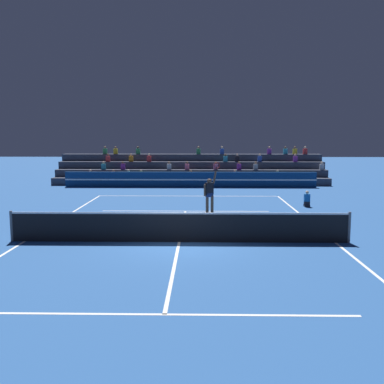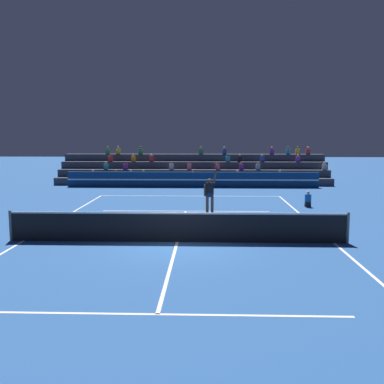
% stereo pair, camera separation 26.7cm
% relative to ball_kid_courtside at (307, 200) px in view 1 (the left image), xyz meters
% --- Properties ---
extents(ground_plane, '(120.00, 120.00, 0.00)m').
position_rel_ball_kid_courtside_xyz_m(ground_plane, '(-6.34, -7.93, -0.33)').
color(ground_plane, '#285699').
extents(court_lines, '(11.10, 23.90, 0.01)m').
position_rel_ball_kid_courtside_xyz_m(court_lines, '(-6.34, -7.93, -0.33)').
color(court_lines, white).
rests_on(court_lines, ground).
extents(tennis_net, '(12.00, 0.10, 1.10)m').
position_rel_ball_kid_courtside_xyz_m(tennis_net, '(-6.34, -7.93, 0.21)').
color(tennis_net, slate).
rests_on(tennis_net, ground).
extents(sponsor_banner_wall, '(18.00, 0.26, 1.10)m').
position_rel_ball_kid_courtside_xyz_m(sponsor_banner_wall, '(-6.34, 8.62, 0.22)').
color(sponsor_banner_wall, navy).
rests_on(sponsor_banner_wall, ground).
extents(bleacher_stand, '(20.70, 3.80, 2.83)m').
position_rel_ball_kid_courtside_xyz_m(bleacher_stand, '(-6.33, 11.79, 0.50)').
color(bleacher_stand, '#383D4C').
rests_on(bleacher_stand, ground).
extents(ball_kid_courtside, '(0.30, 0.36, 0.84)m').
position_rel_ball_kid_courtside_xyz_m(ball_kid_courtside, '(0.00, 0.00, 0.00)').
color(ball_kid_courtside, black).
rests_on(ball_kid_courtside, ground).
extents(tennis_player, '(0.79, 0.41, 2.50)m').
position_rel_ball_kid_courtside_xyz_m(tennis_player, '(-5.16, -2.40, 0.66)').
color(tennis_player, brown).
rests_on(tennis_player, ground).
extents(tennis_ball, '(0.07, 0.07, 0.07)m').
position_rel_ball_kid_courtside_xyz_m(tennis_ball, '(-2.32, -6.69, -0.30)').
color(tennis_ball, '#C6DB33').
rests_on(tennis_ball, ground).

